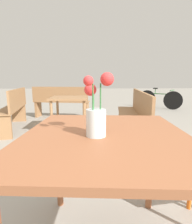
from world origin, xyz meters
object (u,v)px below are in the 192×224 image
at_px(bench_far, 61,101).
at_px(table_back, 70,103).
at_px(flower_vase, 96,114).
at_px(bench_middle, 135,114).
at_px(table_front, 106,152).
at_px(bench_near, 14,108).
at_px(bicycle, 160,99).

relative_size(bench_far, table_back, 2.14).
height_order(flower_vase, bench_middle, flower_vase).
bearing_deg(flower_vase, table_front, 35.35).
distance_m(bench_far, table_back, 1.44).
bearing_deg(table_front, bench_near, 120.26).
bearing_deg(flower_vase, bench_near, 119.16).
bearing_deg(bicycle, bench_near, -148.65).
bearing_deg(table_front, table_back, 100.26).
distance_m(flower_vase, bench_far, 4.02).
height_order(bench_middle, bench_far, same).
bearing_deg(bench_middle, table_back, 154.04).
bearing_deg(bench_far, flower_vase, -78.79).
bearing_deg(table_front, bicycle, 64.86).
height_order(flower_vase, bench_near, flower_vase).
bearing_deg(bench_far, table_back, -74.81).
distance_m(flower_vase, table_back, 2.59).
xyz_separation_m(bench_far, table_back, (0.38, -1.38, 0.12)).
height_order(flower_vase, bench_far, flower_vase).
relative_size(bench_middle, bench_far, 1.23).
relative_size(bench_near, bench_far, 1.00).
distance_m(bench_near, bicycle, 4.87).
height_order(bench_far, bicycle, bench_far).
bearing_deg(table_back, bench_middle, -25.96).
distance_m(flower_vase, bench_middle, 2.16).
height_order(bench_near, bench_far, same).
relative_size(table_front, flower_vase, 3.24).
distance_m(bench_middle, bench_far, 2.46).
relative_size(flower_vase, bench_middle, 0.16).
bearing_deg(bicycle, bench_middle, -118.19).
bearing_deg(table_front, flower_vase, -144.65).
distance_m(table_front, bicycle, 5.93).
xyz_separation_m(bench_near, bench_middle, (2.33, -0.87, 0.02)).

